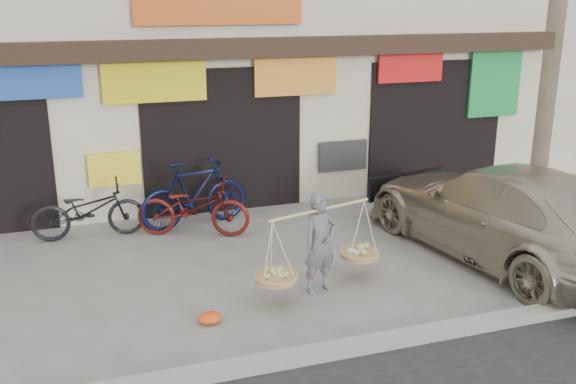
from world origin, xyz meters
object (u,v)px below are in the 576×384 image
object	(u,v)px
bike_1	(195,194)
suv	(502,211)
street_vendor	(320,248)
bike_0	(88,210)
bike_2	(193,207)

from	to	relation	value
bike_1	suv	xyz separation A→B (m)	(4.29, -2.87, 0.13)
bike_1	street_vendor	bearing A→B (deg)	-173.22
bike_0	bike_1	world-z (taller)	bike_1
street_vendor	suv	bearing A→B (deg)	-10.54
bike_1	suv	bearing A→B (deg)	-136.80
street_vendor	suv	world-z (taller)	suv
street_vendor	bike_1	xyz separation A→B (m)	(-1.14, 3.17, -0.04)
suv	bike_0	bearing A→B (deg)	-34.38
street_vendor	bike_2	size ratio (longest dim) A/B	1.01
street_vendor	bike_1	bearing A→B (deg)	93.89
bike_0	suv	distance (m)	6.74
street_vendor	suv	size ratio (longest dim) A/B	0.36
bike_0	bike_1	distance (m)	1.81
street_vendor	bike_2	bearing A→B (deg)	98.95
bike_2	bike_1	bearing A→B (deg)	7.63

